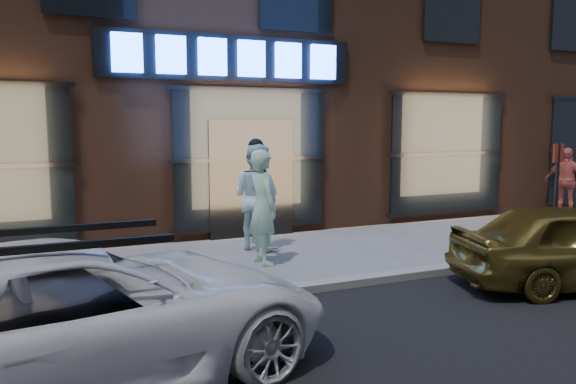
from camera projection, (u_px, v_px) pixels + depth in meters
name	position (u px, v px, depth m)	size (l,w,h in m)	color
ground	(346.00, 287.00, 8.05)	(90.00, 90.00, 0.00)	slate
curb	(346.00, 283.00, 8.04)	(60.00, 0.25, 0.12)	gray
storefront_building	(197.00, 15.00, 14.67)	(30.20, 8.28, 10.30)	#54301E
man_bowtie	(263.00, 207.00, 9.25)	(0.69, 0.46, 1.90)	#9FD1BB
man_cap	(256.00, 197.00, 10.34)	(0.95, 0.74, 1.96)	white
passerby	(566.00, 181.00, 14.37)	(1.00, 0.42, 1.71)	#D86559
white_suv	(75.00, 316.00, 4.90)	(2.19, 4.75, 1.32)	white
sign_post	(556.00, 189.00, 9.67)	(0.32, 0.10, 2.00)	#262628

